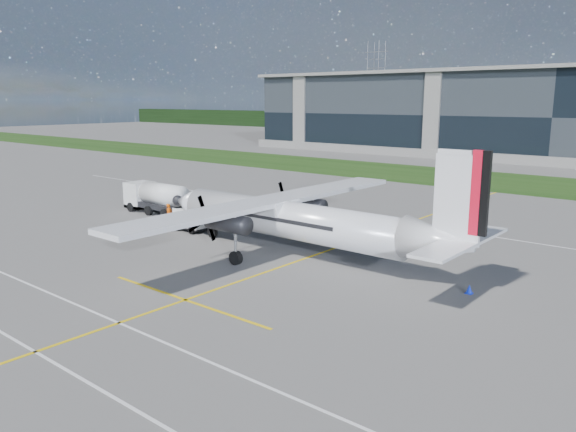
% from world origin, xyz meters
% --- Properties ---
extents(ground, '(400.00, 400.00, 0.00)m').
position_xyz_m(ground, '(0.00, 40.00, 0.00)').
color(ground, '#575552').
rests_on(ground, ground).
extents(grass_strip, '(400.00, 18.00, 0.04)m').
position_xyz_m(grass_strip, '(0.00, 48.00, 0.02)').
color(grass_strip, '#1A3B10').
rests_on(grass_strip, ground).
extents(terminal_building, '(120.00, 20.00, 15.00)m').
position_xyz_m(terminal_building, '(0.00, 80.00, 7.50)').
color(terminal_building, black).
rests_on(terminal_building, ground).
extents(pylon_west, '(9.00, 4.60, 30.00)m').
position_xyz_m(pylon_west, '(-80.00, 150.00, 15.00)').
color(pylon_west, gray).
rests_on(pylon_west, ground).
extents(yellow_taxiway_centerline, '(0.20, 70.00, 0.01)m').
position_xyz_m(yellow_taxiway_centerline, '(3.00, 10.00, 0.01)').
color(yellow_taxiway_centerline, yellow).
rests_on(yellow_taxiway_centerline, ground).
extents(white_lane_line, '(90.00, 0.15, 0.01)m').
position_xyz_m(white_lane_line, '(0.00, -14.00, 0.01)').
color(white_lane_line, white).
rests_on(white_lane_line, ground).
extents(turboprop_aircraft, '(24.89, 25.81, 7.74)m').
position_xyz_m(turboprop_aircraft, '(2.34, 4.20, 3.87)').
color(turboprop_aircraft, white).
rests_on(turboprop_aircraft, ground).
extents(fuel_tanker_truck, '(7.59, 2.47, 2.85)m').
position_xyz_m(fuel_tanker_truck, '(-17.24, 7.28, 1.42)').
color(fuel_tanker_truck, silver).
rests_on(fuel_tanker_truck, ground).
extents(baggage_tug, '(2.98, 1.79, 1.79)m').
position_xyz_m(baggage_tug, '(-8.91, 4.73, 0.90)').
color(baggage_tug, silver).
rests_on(baggage_tug, ground).
extents(ground_crew_person, '(0.74, 0.92, 2.01)m').
position_xyz_m(ground_crew_person, '(-12.04, 4.97, 1.01)').
color(ground_crew_person, '#F25907').
rests_on(ground_crew_person, ground).
extents(safety_cone_tail, '(0.36, 0.36, 0.50)m').
position_xyz_m(safety_cone_tail, '(13.98, 4.45, 0.25)').
color(safety_cone_tail, '#0E2DF3').
rests_on(safety_cone_tail, ground).
extents(safety_cone_nose_stbd, '(0.36, 0.36, 0.50)m').
position_xyz_m(safety_cone_nose_stbd, '(-9.63, 6.28, 0.25)').
color(safety_cone_nose_stbd, '#0E2DF3').
rests_on(safety_cone_nose_stbd, ground).
extents(safety_cone_fwd, '(0.36, 0.36, 0.50)m').
position_xyz_m(safety_cone_fwd, '(-11.23, 4.85, 0.25)').
color(safety_cone_fwd, '#0E2DF3').
rests_on(safety_cone_fwd, ground).
extents(safety_cone_stbdwing, '(0.36, 0.36, 0.50)m').
position_xyz_m(safety_cone_stbdwing, '(0.24, 16.87, 0.25)').
color(safety_cone_stbdwing, '#0E2DF3').
rests_on(safety_cone_stbdwing, ground).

